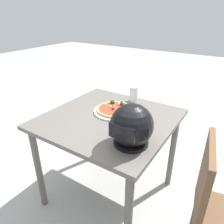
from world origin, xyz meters
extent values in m
plane|color=#9E9E99|center=(0.00, 0.00, 0.00)|extent=(14.00, 14.00, 0.00)
cube|color=#5B5651|center=(0.00, 0.00, 0.75)|extent=(0.91, 0.91, 0.03)
cylinder|color=#5B5651|center=(-0.40, -0.39, 0.37)|extent=(0.05, 0.05, 0.73)
cylinder|color=#5B5651|center=(0.40, -0.39, 0.37)|extent=(0.05, 0.05, 0.73)
cylinder|color=#5B5651|center=(-0.40, 0.39, 0.37)|extent=(0.05, 0.05, 0.73)
cylinder|color=#5B5651|center=(0.40, 0.39, 0.37)|extent=(0.05, 0.05, 0.73)
cylinder|color=white|center=(0.01, -0.10, 0.77)|extent=(0.33, 0.33, 0.01)
cylinder|color=tan|center=(0.01, -0.10, 0.78)|extent=(0.28, 0.28, 0.02)
cylinder|color=red|center=(0.01, -0.10, 0.79)|extent=(0.25, 0.25, 0.00)
sphere|color=#234C1E|center=(0.01, -0.07, 0.80)|extent=(0.02, 0.02, 0.02)
sphere|color=#234C1E|center=(0.00, -0.18, 0.80)|extent=(0.04, 0.04, 0.04)
sphere|color=#234C1E|center=(-0.03, -0.17, 0.80)|extent=(0.03, 0.03, 0.03)
sphere|color=#234C1E|center=(0.07, -0.16, 0.81)|extent=(0.04, 0.04, 0.04)
cylinder|color=#E0D172|center=(0.04, -0.09, 0.80)|extent=(0.03, 0.03, 0.02)
cylinder|color=#E0D172|center=(-0.06, -0.06, 0.80)|extent=(0.02, 0.02, 0.01)
cylinder|color=#E0D172|center=(0.01, -0.16, 0.80)|extent=(0.03, 0.03, 0.02)
cylinder|color=#E0D172|center=(0.10, -0.10, 0.80)|extent=(0.02, 0.02, 0.01)
cylinder|color=#E0D172|center=(-0.06, -0.13, 0.80)|extent=(0.02, 0.02, 0.02)
sphere|color=black|center=(-0.30, 0.21, 0.89)|extent=(0.25, 0.25, 0.25)
cylinder|color=black|center=(-0.30, 0.21, 0.77)|extent=(0.21, 0.21, 0.02)
cube|color=black|center=(-0.30, 0.32, 0.89)|extent=(0.16, 0.02, 0.09)
cylinder|color=silver|center=(-0.01, -0.37, 0.83)|extent=(0.07, 0.07, 0.13)
cube|color=brown|center=(-0.72, 0.20, 0.68)|extent=(0.10, 0.38, 0.45)
cylinder|color=brown|center=(-0.71, 0.03, 0.21)|extent=(0.04, 0.04, 0.43)
camera|label=1|loc=(-0.78, 1.15, 1.48)|focal=34.00mm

